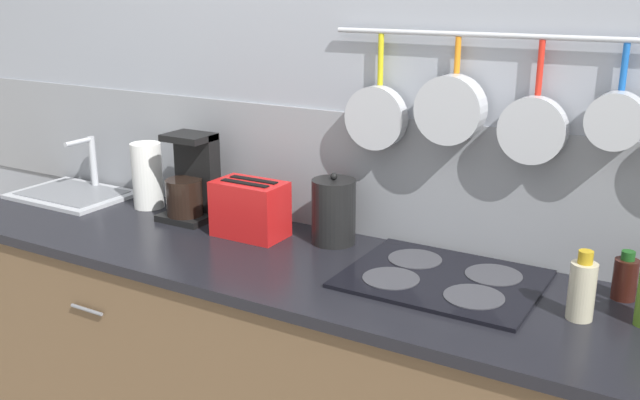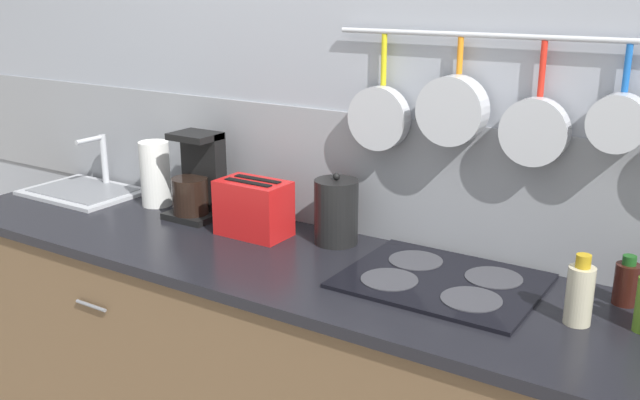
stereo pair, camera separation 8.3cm
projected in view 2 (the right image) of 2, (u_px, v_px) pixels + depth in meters
wall_back at (401, 138)px, 2.35m from camera, size 7.20×0.16×2.60m
countertop at (344, 277)px, 2.17m from camera, size 3.24×0.64×0.03m
sink_basin at (84, 189)px, 2.97m from camera, size 0.46×0.34×0.23m
paper_towel_roll at (155, 174)px, 2.79m from camera, size 0.12×0.12×0.26m
coffee_maker at (198, 183)px, 2.65m from camera, size 0.19×0.18×0.32m
toaster at (254, 208)px, 2.46m from camera, size 0.26×0.15×0.20m
kettle at (336, 212)px, 2.38m from camera, size 0.15×0.15×0.24m
cooktop at (442, 281)px, 2.09m from camera, size 0.56×0.44×0.01m
bottle_cooking_wine at (580, 294)px, 1.82m from camera, size 0.07×0.07×0.19m
bottle_vinegar at (627, 283)px, 1.93m from camera, size 0.07×0.07×0.14m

